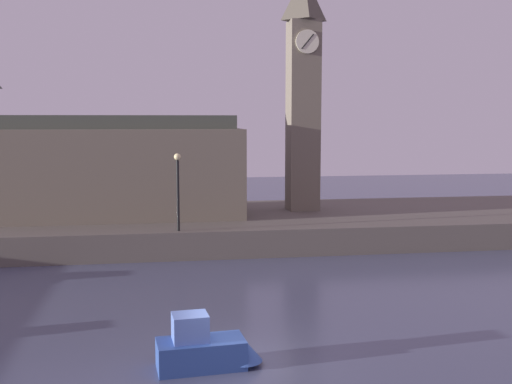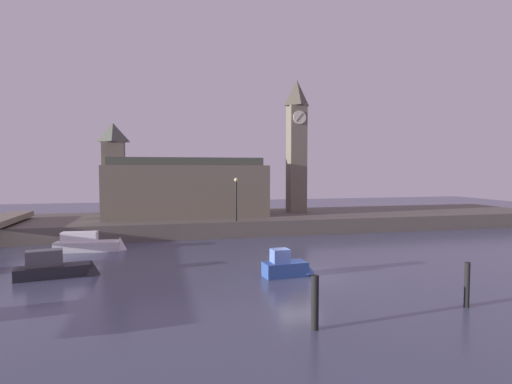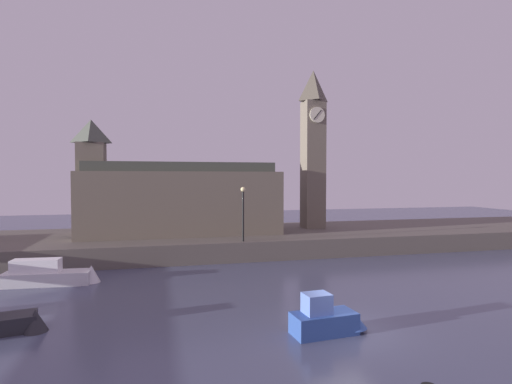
% 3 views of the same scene
% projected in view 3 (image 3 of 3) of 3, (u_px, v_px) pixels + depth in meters
% --- Properties ---
extents(ground_plane, '(120.00, 120.00, 0.00)m').
position_uv_depth(ground_plane, '(344.00, 331.00, 16.44)').
color(ground_plane, '#474C66').
extents(far_embankment, '(70.00, 12.00, 1.50)m').
position_uv_depth(far_embankment, '(243.00, 240.00, 35.83)').
color(far_embankment, '#5B544C').
rests_on(far_embankment, ground).
extents(clock_tower, '(2.10, 2.16, 14.95)m').
position_uv_depth(clock_tower, '(313.00, 147.00, 38.45)').
color(clock_tower, '#6B6051').
rests_on(clock_tower, far_embankment).
extents(parliament_hall, '(16.55, 5.59, 9.47)m').
position_uv_depth(parliament_hall, '(175.00, 198.00, 34.31)').
color(parliament_hall, '#6B6051').
rests_on(parliament_hall, far_embankment).
extents(streetlamp, '(0.36, 0.36, 4.09)m').
position_uv_depth(streetlamp, '(243.00, 208.00, 30.25)').
color(streetlamp, black).
rests_on(streetlamp, far_embankment).
extents(boat_tour_blue, '(3.23, 1.45, 1.66)m').
position_uv_depth(boat_tour_blue, '(328.00, 319.00, 16.21)').
color(boat_tour_blue, '#2D4C93').
rests_on(boat_tour_blue, ground).
extents(boat_ferry_white, '(5.53, 1.69, 1.72)m').
position_uv_depth(boat_ferry_white, '(54.00, 275.00, 23.72)').
color(boat_ferry_white, silver).
rests_on(boat_ferry_white, ground).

